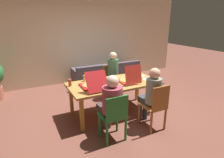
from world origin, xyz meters
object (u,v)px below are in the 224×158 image
at_px(person_1, 151,93).
at_px(couch, 106,75).
at_px(plate_2, 141,76).
at_px(pizza_box_1, 128,80).
at_px(drinking_glass_0, 70,83).
at_px(plate_1, 106,81).
at_px(pizza_box_0, 92,85).
at_px(person_0, 114,72).
at_px(plate_0, 129,76).
at_px(dining_table, 114,86).
at_px(person_2, 111,101).
at_px(plate_3, 148,79).
at_px(chair_1, 156,106).
at_px(drinking_glass_1, 85,78).
at_px(chair_0, 112,79).
at_px(chair_2, 114,116).

relative_size(person_1, couch, 0.56).
relative_size(plate_2, couch, 0.10).
bearing_deg(pizza_box_1, drinking_glass_0, 164.44).
distance_m(plate_1, plate_2, 0.92).
distance_m(pizza_box_0, couch, 2.43).
height_order(person_0, plate_0, person_0).
xyz_separation_m(dining_table, plate_0, (0.55, 0.27, 0.08)).
bearing_deg(person_1, person_2, 179.10).
bearing_deg(plate_3, plate_1, 160.20).
xyz_separation_m(person_2, drinking_glass_0, (-0.44, 0.99, 0.11)).
bearing_deg(plate_1, person_2, -110.66).
distance_m(plate_0, plate_2, 0.28).
height_order(chair_1, drinking_glass_1, chair_1).
height_order(person_2, couch, person_2).
height_order(chair_0, person_1, person_1).
relative_size(chair_1, person_1, 0.76).
distance_m(plate_0, couch, 1.77).
bearing_deg(pizza_box_1, person_2, -139.19).
bearing_deg(plate_3, plate_2, 86.48).
distance_m(chair_2, pizza_box_0, 0.91).
xyz_separation_m(chair_2, drinking_glass_0, (-0.44, 1.13, 0.33)).
relative_size(chair_0, chair_1, 0.94).
xyz_separation_m(person_2, pizza_box_0, (-0.06, 0.72, 0.08)).
bearing_deg(person_2, drinking_glass_0, 114.04).
height_order(chair_2, person_2, person_2).
bearing_deg(plate_2, drinking_glass_0, 177.23).
height_order(chair_0, chair_1, chair_1).
bearing_deg(chair_0, drinking_glass_0, -152.49).
bearing_deg(pizza_box_1, chair_2, -133.83).
bearing_deg(plate_2, plate_3, -93.52).
xyz_separation_m(plate_1, drinking_glass_1, (-0.41, 0.24, 0.06)).
relative_size(chair_2, plate_0, 4.01).
height_order(chair_0, person_2, person_2).
relative_size(pizza_box_0, plate_1, 2.80).
distance_m(chair_0, chair_2, 2.00).
relative_size(plate_2, drinking_glass_0, 1.42).
bearing_deg(person_1, person_0, 90.00).
bearing_deg(plate_3, person_2, -154.69).
xyz_separation_m(person_0, chair_2, (-0.86, -1.67, -0.24)).
bearing_deg(plate_0, plate_1, -169.51).
bearing_deg(plate_0, pizza_box_0, -163.46).
xyz_separation_m(plate_0, drinking_glass_0, (-1.46, -0.05, 0.06)).
bearing_deg(person_1, pizza_box_0, 141.71).
xyz_separation_m(chair_1, couch, (0.34, 2.89, -0.24)).
xyz_separation_m(chair_1, pizza_box_1, (-0.10, 0.82, 0.29)).
bearing_deg(plate_0, plate_2, -27.12).
bearing_deg(pizza_box_0, person_1, -38.29).
bearing_deg(plate_0, chair_1, -97.14).
xyz_separation_m(person_2, plate_2, (1.27, 0.91, 0.04)).
xyz_separation_m(person_0, couch, (0.34, 1.20, -0.46)).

